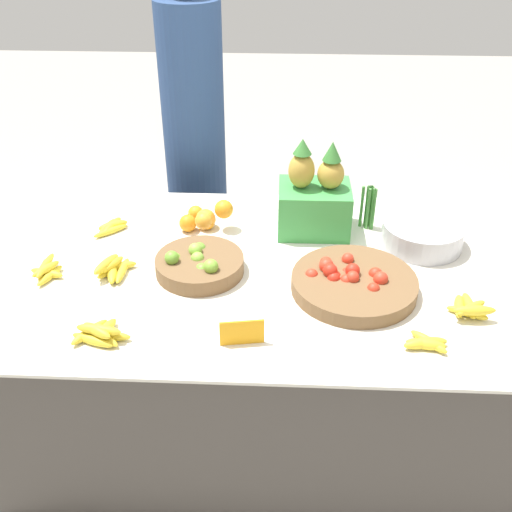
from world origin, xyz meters
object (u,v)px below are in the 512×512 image
produce_crate (314,200)px  price_sign (242,333)px  lime_bowl (198,264)px  vendor_person (195,151)px  tomato_basket (353,283)px  metal_bowl (422,234)px

produce_crate → price_sign: bearing=-108.6°
lime_bowl → vendor_person: 1.00m
tomato_basket → metal_bowl: bearing=47.0°
metal_bowl → price_sign: size_ratio=2.29×
metal_bowl → tomato_basket: bearing=-133.0°
tomato_basket → metal_bowl: (0.29, 0.31, 0.02)m
lime_bowl → produce_crate: 0.55m
price_sign → lime_bowl: bearing=106.2°
produce_crate → metal_bowl: bearing=-13.8°
produce_crate → vendor_person: bearing=130.6°
tomato_basket → metal_bowl: size_ratio=1.40×
metal_bowl → vendor_person: size_ratio=0.19×
lime_bowl → tomato_basket: 0.56m
price_sign → vendor_person: vendor_person is taller
lime_bowl → price_sign: (0.18, -0.39, 0.01)m
produce_crate → lime_bowl: bearing=-142.2°
tomato_basket → metal_bowl: metal_bowl is taller
price_sign → tomato_basket: bearing=30.2°
tomato_basket → price_sign: size_ratio=3.20×
produce_crate → vendor_person: 0.88m
lime_bowl → tomato_basket: size_ratio=0.74×
tomato_basket → vendor_person: 1.28m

